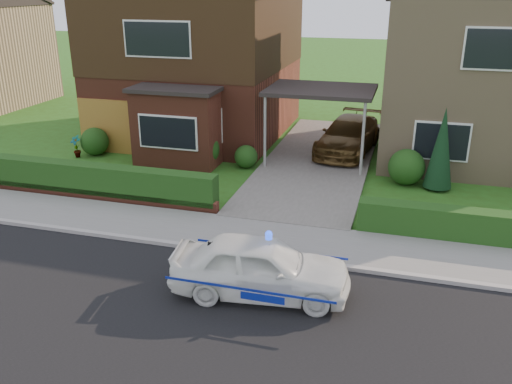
% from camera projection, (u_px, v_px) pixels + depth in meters
% --- Properties ---
extents(ground, '(120.00, 120.00, 0.00)m').
position_uv_depth(ground, '(221.00, 331.00, 10.45)').
color(ground, '#2A5215').
rests_on(ground, ground).
extents(road, '(60.00, 6.00, 0.02)m').
position_uv_depth(road, '(221.00, 331.00, 10.45)').
color(road, black).
rests_on(road, ground).
extents(kerb, '(60.00, 0.16, 0.12)m').
position_uv_depth(kerb, '(262.00, 256.00, 13.17)').
color(kerb, '#9E9993').
rests_on(kerb, ground).
extents(sidewalk, '(60.00, 2.00, 0.10)m').
position_uv_depth(sidewalk, '(273.00, 238.00, 14.11)').
color(sidewalk, slate).
rests_on(sidewalk, ground).
extents(driveway, '(3.80, 12.00, 0.12)m').
position_uv_depth(driveway, '(318.00, 160.00, 20.30)').
color(driveway, '#666059').
rests_on(driveway, ground).
extents(house_left, '(7.50, 9.53, 7.25)m').
position_uv_depth(house_left, '(199.00, 45.00, 23.02)').
color(house_left, brown).
rests_on(house_left, ground).
extents(house_right, '(7.50, 8.06, 7.25)m').
position_uv_depth(house_right, '(490.00, 58.00, 20.20)').
color(house_right, tan).
rests_on(house_right, ground).
extents(carport_link, '(3.80, 3.00, 2.77)m').
position_uv_depth(carport_link, '(321.00, 91.00, 19.32)').
color(carport_link, black).
rests_on(carport_link, ground).
extents(garage_door, '(2.20, 0.10, 2.10)m').
position_uv_depth(garage_door, '(105.00, 126.00, 21.12)').
color(garage_door, '#905D1F').
rests_on(garage_door, ground).
extents(dwarf_wall, '(7.70, 0.25, 0.36)m').
position_uv_depth(dwarf_wall, '(100.00, 195.00, 16.63)').
color(dwarf_wall, brown).
rests_on(dwarf_wall, ground).
extents(hedge_left, '(7.50, 0.55, 0.90)m').
position_uv_depth(hedge_left, '(103.00, 199.00, 16.82)').
color(hedge_left, black).
rests_on(hedge_left, ground).
extents(hedge_right, '(7.50, 0.55, 0.80)m').
position_uv_depth(hedge_right, '(506.00, 247.00, 13.77)').
color(hedge_right, black).
rests_on(hedge_right, ground).
extents(shrub_left_far, '(1.08, 1.08, 1.08)m').
position_uv_depth(shrub_left_far, '(95.00, 141.00, 20.95)').
color(shrub_left_far, black).
rests_on(shrub_left_far, ground).
extents(shrub_left_mid, '(1.32, 1.32, 1.32)m').
position_uv_depth(shrub_left_mid, '(201.00, 149.00, 19.58)').
color(shrub_left_mid, black).
rests_on(shrub_left_mid, ground).
extents(shrub_left_near, '(0.84, 0.84, 0.84)m').
position_uv_depth(shrub_left_near, '(246.00, 157.00, 19.53)').
color(shrub_left_near, black).
rests_on(shrub_left_near, ground).
extents(shrub_right_near, '(1.20, 1.20, 1.20)m').
position_uv_depth(shrub_right_near, '(407.00, 167.00, 17.85)').
color(shrub_right_near, black).
rests_on(shrub_right_near, ground).
extents(conifer_a, '(0.90, 0.90, 2.60)m').
position_uv_depth(conifer_a, '(441.00, 151.00, 17.16)').
color(conifer_a, black).
rests_on(conifer_a, ground).
extents(police_car, '(3.50, 3.96, 1.46)m').
position_uv_depth(police_car, '(260.00, 267.00, 11.47)').
color(police_car, white).
rests_on(police_car, ground).
extents(driveway_car, '(2.41, 4.71, 1.31)m').
position_uv_depth(driveway_car, '(349.00, 135.00, 20.90)').
color(driveway_car, brown).
rests_on(driveway_car, driveway).
extents(potted_plant_a, '(0.52, 0.41, 0.86)m').
position_uv_depth(potted_plant_a, '(76.00, 147.00, 20.67)').
color(potted_plant_a, gray).
rests_on(potted_plant_a, ground).
extents(potted_plant_b, '(0.56, 0.53, 0.81)m').
position_uv_depth(potted_plant_b, '(36.00, 170.00, 18.15)').
color(potted_plant_b, gray).
rests_on(potted_plant_b, ground).
extents(potted_plant_c, '(0.49, 0.49, 0.66)m').
position_uv_depth(potted_plant_c, '(161.00, 188.00, 16.75)').
color(potted_plant_c, gray).
rests_on(potted_plant_c, ground).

